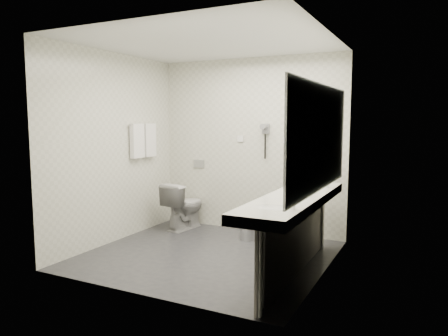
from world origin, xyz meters
The scene contains 31 objects.
floor centered at (0.00, 0.00, 0.00)m, with size 2.80×2.80×0.00m, color #2B2C31.
ceiling centered at (0.00, 0.00, 2.50)m, with size 2.80×2.80×0.00m, color white.
wall_back centered at (0.00, 1.30, 1.25)m, with size 2.80×2.80×0.00m, color silver.
wall_front centered at (0.00, -1.30, 1.25)m, with size 2.80×2.80×0.00m, color silver.
wall_left centered at (-1.40, 0.00, 1.25)m, with size 2.60×2.60×0.00m, color silver.
wall_right centered at (1.40, 0.00, 1.25)m, with size 2.60×2.60×0.00m, color silver.
vanity_counter centered at (1.12, -0.20, 0.80)m, with size 0.55×2.20×0.10m, color white.
vanity_panel centered at (1.15, -0.20, 0.38)m, with size 0.03×2.15×0.75m, color gray.
vanity_post_near centered at (1.18, -1.24, 0.38)m, with size 0.06×0.06×0.75m, color silver.
vanity_post_far centered at (1.18, 0.84, 0.38)m, with size 0.06×0.06×0.75m, color silver.
mirror centered at (1.39, -0.20, 1.45)m, with size 0.02×2.20×1.05m, color #B2BCC6.
basin_near centered at (1.12, -0.85, 0.83)m, with size 0.40×0.31×0.05m, color white.
basin_far centered at (1.12, 0.45, 0.83)m, with size 0.40×0.31×0.05m, color white.
faucet_near centered at (1.32, -0.85, 0.92)m, with size 0.04×0.04×0.15m, color silver.
faucet_far centered at (1.32, 0.45, 0.92)m, with size 0.04×0.04×0.15m, color silver.
soap_bottle_a centered at (1.18, -0.20, 0.91)m, with size 0.05×0.05×0.12m, color beige.
soap_bottle_b centered at (1.20, -0.08, 0.90)m, with size 0.08×0.08×0.10m, color beige.
soap_bottle_c centered at (1.27, -0.19, 0.91)m, with size 0.05×0.05×0.13m, color beige.
glass_left centered at (1.25, 0.05, 0.90)m, with size 0.06×0.06×0.11m, color silver.
toilet centered at (-0.91, 0.94, 0.35)m, with size 0.39×0.69×0.70m, color white.
flush_plate centered at (-0.85, 1.29, 0.95)m, with size 0.18×0.02×0.12m, color #B2B5BA.
pedal_bin centered at (0.18, 0.82, 0.15)m, with size 0.22×0.22×0.30m, color #B2B5BA.
bin_lid centered at (0.18, 0.82, 0.31)m, with size 0.22×0.22×0.01m, color #B2B5BA.
towel_rail centered at (-1.35, 0.55, 1.55)m, with size 0.02×0.02×0.62m, color silver.
towel_near centered at (-1.34, 0.41, 1.33)m, with size 0.07×0.24×0.48m, color white.
towel_far centered at (-1.34, 0.69, 1.33)m, with size 0.07×0.24×0.48m, color white.
dryer_cradle centered at (0.25, 1.27, 1.50)m, with size 0.10×0.04×0.14m, color gray.
dryer_barrel centered at (0.25, 1.20, 1.53)m, with size 0.08×0.08×0.14m, color gray.
dryer_cord centered at (0.25, 1.26, 1.25)m, with size 0.02×0.02×0.35m, color black.
switch_plate_a centered at (-0.15, 1.29, 1.35)m, with size 0.09×0.02×0.09m, color white.
switch_plate_b centered at (0.55, 1.29, 1.35)m, with size 0.09×0.02×0.09m, color white.
Camera 1 is at (2.38, -4.32, 1.62)m, focal length 33.71 mm.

